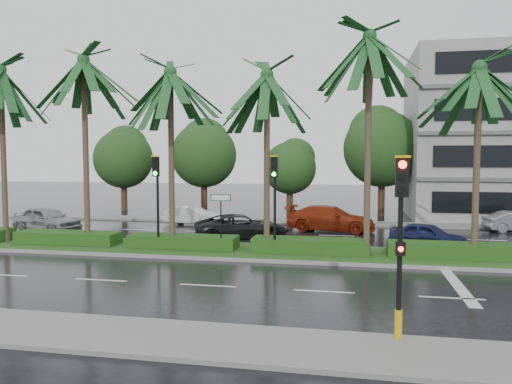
% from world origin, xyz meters
% --- Properties ---
extents(ground, '(120.00, 120.00, 0.00)m').
position_xyz_m(ground, '(0.00, 0.00, 0.00)').
color(ground, black).
rests_on(ground, ground).
extents(near_sidewalk, '(40.00, 2.40, 0.12)m').
position_xyz_m(near_sidewalk, '(0.00, -10.20, 0.06)').
color(near_sidewalk, slate).
rests_on(near_sidewalk, ground).
extents(far_sidewalk, '(40.00, 2.00, 0.12)m').
position_xyz_m(far_sidewalk, '(0.00, 12.00, 0.06)').
color(far_sidewalk, slate).
rests_on(far_sidewalk, ground).
extents(median, '(36.00, 4.00, 0.15)m').
position_xyz_m(median, '(0.00, 1.00, 0.08)').
color(median, gray).
rests_on(median, ground).
extents(hedge, '(35.20, 1.40, 0.60)m').
position_xyz_m(hedge, '(0.00, 1.00, 0.45)').
color(hedge, '#133E11').
rests_on(hedge, median).
extents(lane_markings, '(34.00, 13.06, 0.01)m').
position_xyz_m(lane_markings, '(3.04, -0.43, 0.01)').
color(lane_markings, silver).
rests_on(lane_markings, ground).
extents(palm_row, '(26.30, 4.20, 10.25)m').
position_xyz_m(palm_row, '(-1.25, 1.02, 8.05)').
color(palm_row, '#3E3624').
rests_on(palm_row, median).
extents(signal_near, '(0.34, 0.45, 4.36)m').
position_xyz_m(signal_near, '(6.00, -9.39, 2.50)').
color(signal_near, black).
rests_on(signal_near, near_sidewalk).
extents(signal_median_left, '(0.34, 0.42, 4.36)m').
position_xyz_m(signal_median_left, '(-4.00, 0.30, 3.00)').
color(signal_median_left, black).
rests_on(signal_median_left, median).
extents(signal_median_right, '(0.34, 0.42, 4.36)m').
position_xyz_m(signal_median_right, '(1.50, 0.30, 3.00)').
color(signal_median_right, black).
rests_on(signal_median_right, median).
extents(street_sign, '(0.95, 0.09, 2.60)m').
position_xyz_m(street_sign, '(-1.00, 0.48, 2.12)').
color(street_sign, black).
rests_on(street_sign, median).
extents(bg_trees, '(33.26, 5.80, 8.37)m').
position_xyz_m(bg_trees, '(1.61, 17.59, 4.96)').
color(bg_trees, '#3D291C').
rests_on(bg_trees, ground).
extents(car_silver, '(3.06, 4.81, 1.52)m').
position_xyz_m(car_silver, '(-12.84, 4.96, 0.76)').
color(car_silver, gray).
rests_on(car_silver, ground).
extents(car_white, '(1.69, 3.85, 1.23)m').
position_xyz_m(car_white, '(-5.50, 9.87, 0.61)').
color(car_white, silver).
rests_on(car_white, ground).
extents(car_darkgrey, '(4.15, 5.52, 1.39)m').
position_xyz_m(car_darkgrey, '(-0.94, 4.51, 0.70)').
color(car_darkgrey, black).
rests_on(car_darkgrey, ground).
extents(car_red, '(2.88, 5.51, 1.53)m').
position_xyz_m(car_red, '(3.59, 8.68, 0.76)').
color(car_red, maroon).
rests_on(car_red, ground).
extents(car_blue, '(2.68, 3.91, 1.23)m').
position_xyz_m(car_blue, '(8.50, 4.00, 0.62)').
color(car_blue, navy).
rests_on(car_blue, ground).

